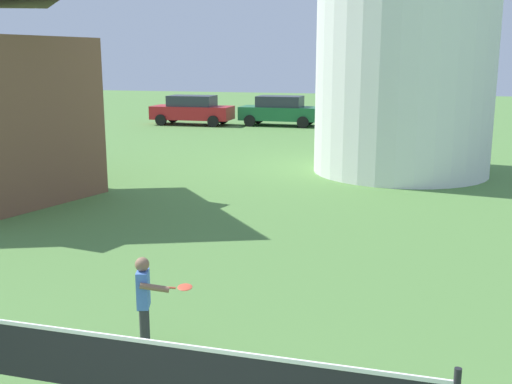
% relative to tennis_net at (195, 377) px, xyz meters
% --- Properties ---
extents(tennis_net, '(4.52, 0.06, 1.10)m').
position_rel_tennis_net_xyz_m(tennis_net, '(0.00, 0.00, 0.00)').
color(tennis_net, black).
rests_on(tennis_net, ground_plane).
extents(player_far, '(0.77, 0.37, 1.15)m').
position_rel_tennis_net_xyz_m(player_far, '(-1.31, 1.69, -0.03)').
color(player_far, '#333338').
rests_on(player_far, ground_plane).
extents(parked_car_red, '(4.34, 1.98, 1.56)m').
position_rel_tennis_net_xyz_m(parked_car_red, '(-10.50, 26.23, 0.13)').
color(parked_car_red, red).
rests_on(parked_car_red, ground_plane).
extents(parked_car_green, '(4.17, 1.91, 1.56)m').
position_rel_tennis_net_xyz_m(parked_car_green, '(-5.86, 27.08, 0.13)').
color(parked_car_green, '#1E6638').
rests_on(parked_car_green, ground_plane).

